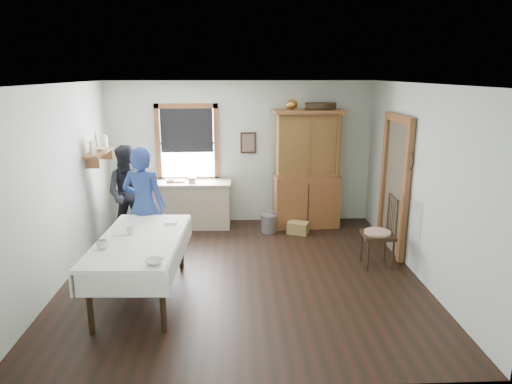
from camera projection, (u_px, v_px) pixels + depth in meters
room at (242, 184)px, 6.31m from camera, size 5.01×5.01×2.70m
window at (187, 139)px, 8.57m from camera, size 1.18×0.07×1.48m
doorway at (395, 181)px, 7.28m from camera, size 0.09×1.14×2.22m
wall_shelf at (100, 151)px, 7.63m from camera, size 0.24×1.00×0.44m
framed_picture at (248, 143)px, 8.64m from camera, size 0.30×0.04×0.40m
rug_beater at (411, 152)px, 6.61m from camera, size 0.01×0.27×0.27m
work_counter at (191, 204)px, 8.58m from camera, size 1.54×0.62×0.87m
china_hutch at (307, 169)px, 8.47m from camera, size 1.33×0.69×2.20m
dining_table at (142, 267)px, 5.89m from camera, size 1.14×2.05×0.80m
spindle_chair at (378, 232)px, 6.80m from camera, size 0.53×0.53×1.09m
pail at (269, 223)px, 8.36m from camera, size 0.36×0.36×0.32m
wicker_basket at (298, 228)px, 8.29m from camera, size 0.43×0.38×0.21m
woman_blue at (144, 211)px, 6.83m from camera, size 0.69×0.53×1.67m
figure_dark at (130, 197)px, 7.83m from camera, size 0.76×0.59×1.54m
table_cup_a at (102, 245)px, 5.43m from camera, size 0.16×0.16×0.11m
table_cup_b at (130, 231)px, 5.93m from camera, size 0.12×0.12×0.09m
table_bowl at (154, 261)px, 5.01m from camera, size 0.28×0.28×0.06m
counter_book at (174, 181)px, 8.50m from camera, size 0.18×0.24×0.02m
counter_bowl at (170, 180)px, 8.45m from camera, size 0.24×0.24×0.06m
shelf_bowl at (100, 149)px, 7.64m from camera, size 0.22×0.22×0.05m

